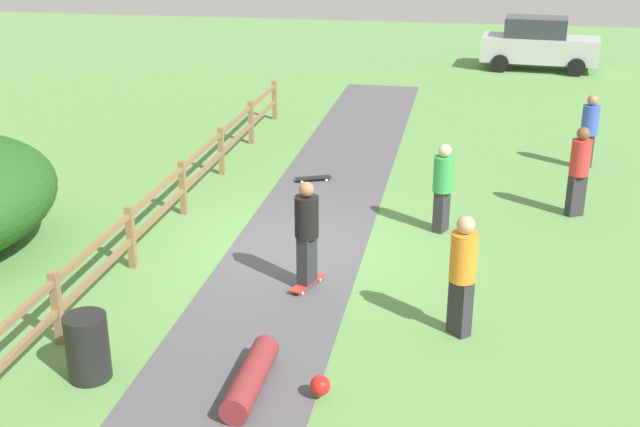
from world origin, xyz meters
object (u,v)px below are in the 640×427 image
Objects in this scene: bystander_orange at (463,270)px; bystander_red at (579,167)px; skater_fallen at (256,379)px; skateboard_loose at (313,178)px; bystander_green at (443,184)px; trash_bin at (88,347)px; skater_riding at (307,230)px; bystander_blue at (589,128)px; parked_car_silver at (539,44)px.

bystander_red is (2.15, 5.20, -0.01)m from bystander_orange.
bystander_red reaches higher than skater_fallen.
bystander_green reaches higher than skateboard_loose.
skater_riding reaches higher than trash_bin.
bystander_orange is 8.83m from bystander_blue.
bystander_red is 2.90m from bystander_green.
skater_riding is 3.48m from bystander_green.
bystander_orange is 1.01× the size of bystander_red.
skater_fallen is 0.86× the size of bystander_red.
skater_riding is 0.41× the size of parked_car_silver.
skater_riding is 5.38m from skateboard_loose.
bystander_blue is at bearing 19.33° from skateboard_loose.
trash_bin is 0.21× the size of parked_car_silver.
bystander_orange reaches higher than trash_bin.
trash_bin is 0.52× the size of bystander_blue.
skater_fallen is 11.64m from bystander_blue.
trash_bin reaches higher than skateboard_loose.
skater_fallen is at bearing -90.84° from skater_riding.
trash_bin is 23.64m from parked_car_silver.
bystander_orange is at bearing -107.97° from bystander_blue.
parked_car_silver reaches higher than skateboard_loose.
trash_bin is at bearing -133.48° from bystander_red.
trash_bin is 0.50× the size of bystander_red.
skater_fallen is 0.85× the size of bystander_orange.
skateboard_loose is at bearing 169.03° from bystander_red.
trash_bin is 5.17m from bystander_orange.
skater_riding is at bearing -80.12° from skateboard_loose.
bystander_red reaches higher than trash_bin.
skateboard_loose is 0.45× the size of bystander_red.
skater_riding reaches higher than bystander_green.
parked_car_silver is (0.24, 15.30, -0.04)m from bystander_red.
skater_riding is at bearing -125.11° from bystander_blue.
parked_car_silver reaches higher than bystander_green.
parked_car_silver is (4.88, 22.48, 0.76)m from skater_fallen.
parked_car_silver is at bearing 89.10° from bystander_red.
bystander_green is at bearing 70.67° from skater_fallen.
trash_bin is 0.58× the size of skater_fallen.
bystander_blue is (3.16, 4.52, 0.02)m from bystander_green.
skater_fallen reaches higher than skateboard_loose.
bystander_blue is (6.08, 2.13, 0.88)m from skateboard_loose.
trash_bin is at bearing -126.37° from skater_riding.
trash_bin is at bearing -99.33° from skateboard_loose.
skateboard_loose is at bearing -111.97° from parked_car_silver.
bystander_orange is at bearing -83.65° from bystander_green.
bystander_orange is at bearing -61.86° from skateboard_loose.
parked_car_silver is at bearing 83.35° from bystander_orange.
bystander_green reaches higher than skater_fallen.
bystander_green is (-2.58, -1.32, -0.06)m from bystander_red.
bystander_orange is (2.44, -1.05, -0.00)m from skater_riding.
trash_bin is at bearing -156.64° from bystander_orange.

